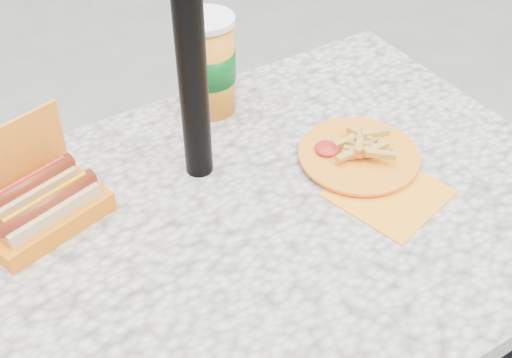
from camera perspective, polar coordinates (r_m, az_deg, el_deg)
picnic_table at (r=1.17m, az=-0.97°, el=-7.49°), size 1.20×0.80×0.75m
hotdog_box at (r=1.13m, az=-18.78°, el=-2.09°), size 0.23×0.19×0.17m
fries_plate at (r=1.21m, az=9.27°, el=1.94°), size 0.23×0.32×0.04m
soda_cup at (r=1.29m, az=-4.24°, el=10.12°), size 0.11×0.11×0.21m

